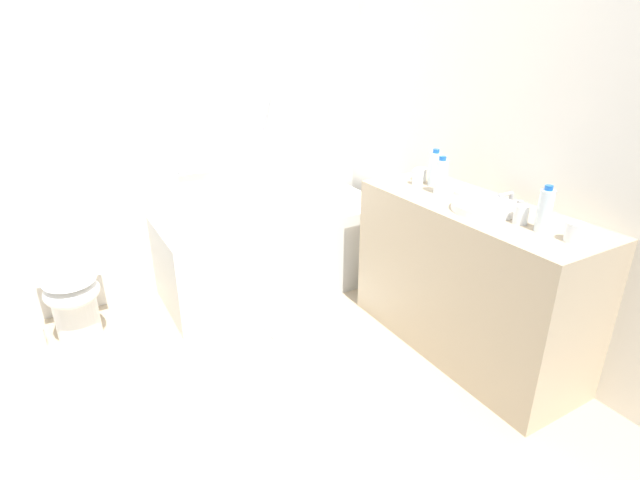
{
  "coord_description": "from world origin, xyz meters",
  "views": [
    {
      "loc": [
        -0.69,
        -1.97,
        1.73
      ],
      "look_at": [
        0.6,
        0.26,
        0.64
      ],
      "focal_mm": 27.53,
      "sensor_mm": 36.0,
      "label": 1
    }
  ],
  "objects": [
    {
      "name": "ground_plane",
      "position": [
        0.0,
        0.0,
        0.0
      ],
      "size": [
        4.06,
        4.06,
        0.0
      ],
      "primitive_type": "plane",
      "color": "#C1AD8E"
    },
    {
      "name": "wall_back_tiled",
      "position": [
        0.0,
        1.36,
        1.25
      ],
      "size": [
        3.46,
        0.1,
        2.5
      ],
      "primitive_type": "cube",
      "color": "white",
      "rests_on": "ground_plane"
    },
    {
      "name": "wall_right_mirror",
      "position": [
        1.58,
        0.0,
        1.25
      ],
      "size": [
        0.1,
        3.03,
        2.5
      ],
      "primitive_type": "cube",
      "color": "white",
      "rests_on": "ground_plane"
    },
    {
      "name": "bathtub",
      "position": [
        0.65,
        0.97,
        0.31
      ],
      "size": [
        1.59,
        0.69,
        1.3
      ],
      "color": "silver",
      "rests_on": "ground_plane"
    },
    {
      "name": "toilet",
      "position": [
        -0.68,
        1.02,
        0.33
      ],
      "size": [
        0.39,
        0.5,
        0.64
      ],
      "rotation": [
        0.0,
        0.0,
        -1.57
      ],
      "color": "white",
      "rests_on": "ground_plane"
    },
    {
      "name": "vanity_counter",
      "position": [
        1.27,
        -0.26,
        0.44
      ],
      "size": [
        0.53,
        1.39,
        0.89
      ],
      "primitive_type": "cube",
      "color": "tan",
      "rests_on": "ground_plane"
    },
    {
      "name": "sink_basin",
      "position": [
        1.23,
        -0.34,
        0.91
      ],
      "size": [
        0.33,
        0.33,
        0.04
      ],
      "primitive_type": "cylinder",
      "color": "white",
      "rests_on": "vanity_counter"
    },
    {
      "name": "sink_faucet",
      "position": [
        1.42,
        -0.34,
        0.92
      ],
      "size": [
        0.12,
        0.15,
        0.07
      ],
      "color": "#ACACB1",
      "rests_on": "vanity_counter"
    },
    {
      "name": "water_bottle_0",
      "position": [
        1.32,
        0.13,
        0.99
      ],
      "size": [
        0.07,
        0.07,
        0.22
      ],
      "color": "silver",
      "rests_on": "vanity_counter"
    },
    {
      "name": "water_bottle_1",
      "position": [
        1.25,
        -0.67,
        0.99
      ],
      "size": [
        0.07,
        0.07,
        0.22
      ],
      "color": "silver",
      "rests_on": "vanity_counter"
    },
    {
      "name": "water_bottle_2",
      "position": [
        1.24,
        0.0,
        0.98
      ],
      "size": [
        0.07,
        0.07,
        0.21
      ],
      "color": "silver",
      "rests_on": "vanity_counter"
    },
    {
      "name": "drinking_glass_0",
      "position": [
        1.26,
        -0.82,
        0.93
      ],
      "size": [
        0.08,
        0.08,
        0.09
      ],
      "primitive_type": "cylinder",
      "color": "white",
      "rests_on": "vanity_counter"
    },
    {
      "name": "drinking_glass_1",
      "position": [
        1.32,
        0.25,
        0.92
      ],
      "size": [
        0.08,
        0.08,
        0.08
      ],
      "primitive_type": "cylinder",
      "color": "white",
      "rests_on": "vanity_counter"
    },
    {
      "name": "drinking_glass_2",
      "position": [
        1.24,
        -0.56,
        0.93
      ],
      "size": [
        0.07,
        0.07,
        0.09
      ],
      "primitive_type": "cylinder",
      "color": "white",
      "rests_on": "vanity_counter"
    },
    {
      "name": "drinking_glass_3",
      "position": [
        1.25,
        0.19,
        0.93
      ],
      "size": [
        0.07,
        0.07,
        0.09
      ],
      "primitive_type": "cylinder",
      "color": "white",
      "rests_on": "vanity_counter"
    },
    {
      "name": "soap_dish",
      "position": [
        1.34,
        -0.1,
        0.9
      ],
      "size": [
        0.09,
        0.06,
        0.02
      ],
      "primitive_type": "cube",
      "color": "white",
      "rests_on": "vanity_counter"
    },
    {
      "name": "bath_mat",
      "position": [
        0.62,
        0.4,
        0.01
      ],
      "size": [
        0.59,
        0.37,
        0.01
      ],
      "primitive_type": "cube",
      "color": "white",
      "rests_on": "ground_plane"
    },
    {
      "name": "toilet_paper_roll",
      "position": [
        -0.93,
        0.98,
        0.06
      ],
      "size": [
        0.11,
        0.11,
        0.12
      ],
      "primitive_type": "cylinder",
      "color": "white",
      "rests_on": "ground_plane"
    }
  ]
}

